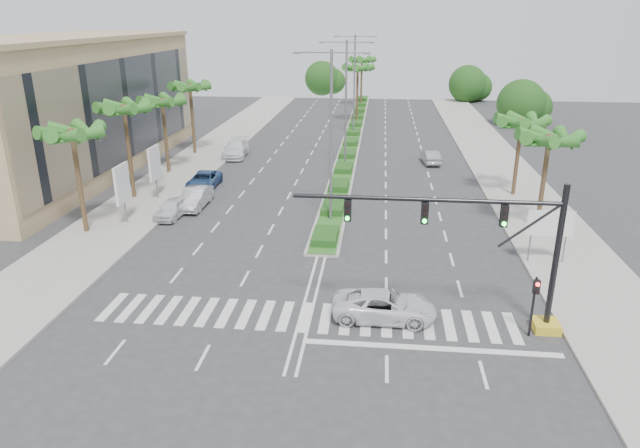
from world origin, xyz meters
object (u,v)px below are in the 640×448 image
(car_right, at_px, (431,157))
(car_parked_a, at_px, (172,208))
(car_parked_c, at_px, (204,180))
(car_parked_d, at_px, (236,149))
(car_parked_b, at_px, (195,198))
(car_crossing, at_px, (384,306))

(car_right, bearing_deg, car_parked_a, 36.23)
(car_parked_c, distance_m, car_parked_d, 11.78)
(car_parked_a, relative_size, car_right, 0.98)
(car_parked_c, bearing_deg, car_parked_d, 89.37)
(car_parked_c, relative_size, car_parked_d, 0.86)
(car_parked_a, bearing_deg, car_parked_b, 73.24)
(car_parked_b, height_order, car_parked_c, car_parked_b)
(car_parked_c, distance_m, car_crossing, 26.34)
(car_parked_b, distance_m, car_crossing, 21.65)
(car_parked_a, relative_size, car_parked_c, 0.82)
(car_parked_d, relative_size, car_crossing, 1.12)
(car_parked_a, height_order, car_parked_d, car_parked_d)
(car_parked_a, relative_size, car_parked_d, 0.71)
(car_parked_b, xyz_separation_m, car_right, (19.26, 16.20, -0.10))
(car_parked_d, height_order, car_right, car_parked_d)
(car_parked_d, bearing_deg, car_parked_a, -93.30)
(car_parked_a, bearing_deg, car_parked_d, 95.42)
(car_parked_b, distance_m, car_parked_d, 17.11)
(car_parked_b, xyz_separation_m, car_parked_c, (-0.92, 5.30, -0.09))
(car_parked_d, distance_m, car_crossing, 36.57)
(car_parked_a, distance_m, car_parked_d, 19.48)
(car_parked_a, relative_size, car_crossing, 0.79)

